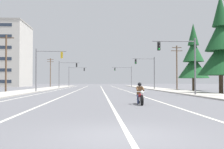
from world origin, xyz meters
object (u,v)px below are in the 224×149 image
(traffic_signal_mid_left, at_px, (65,70))
(utility_pole_left_near, at_px, (6,62))
(traffic_signal_mid_right, at_px, (148,68))
(conifer_tree_right_verge_near, at_px, (221,48))
(traffic_signal_far_left, at_px, (74,73))
(utility_pole_left_far, at_px, (50,71))
(traffic_signal_near_left, at_px, (45,64))
(motorcycle_with_rider, at_px, (140,96))
(traffic_signal_near_right, at_px, (183,58))
(conifer_tree_right_verge_far, at_px, (193,60))
(utility_pole_right_far, at_px, (177,66))
(traffic_signal_far_right, at_px, (126,73))

(traffic_signal_mid_left, bearing_deg, utility_pole_left_near, -104.46)
(traffic_signal_mid_right, relative_size, conifer_tree_right_verge_near, 0.49)
(traffic_signal_far_left, relative_size, utility_pole_left_near, 0.75)
(utility_pole_left_far, xyz_separation_m, conifer_tree_right_verge_near, (29.76, -51.44, 1.13))
(traffic_signal_near_left, bearing_deg, utility_pole_left_far, 98.46)
(motorcycle_with_rider, xyz_separation_m, traffic_signal_near_right, (6.31, 11.40, 3.50))
(traffic_signal_near_right, height_order, traffic_signal_far_left, same)
(traffic_signal_mid_left, distance_m, conifer_tree_right_verge_far, 29.47)
(traffic_signal_mid_left, bearing_deg, conifer_tree_right_verge_near, -52.66)
(traffic_signal_near_right, relative_size, utility_pole_left_near, 0.75)
(traffic_signal_mid_left, distance_m, utility_pole_right_far, 24.88)
(utility_pole_right_far, bearing_deg, motorcycle_with_rider, -109.09)
(traffic_signal_mid_left, bearing_deg, traffic_signal_near_right, -64.59)
(traffic_signal_near_right, bearing_deg, conifer_tree_right_verge_near, 37.78)
(traffic_signal_near_left, relative_size, traffic_signal_mid_left, 1.00)
(traffic_signal_near_left, relative_size, traffic_signal_mid_right, 1.00)
(conifer_tree_right_verge_near, bearing_deg, traffic_signal_far_left, 113.15)
(motorcycle_with_rider, distance_m, utility_pole_left_near, 28.69)
(traffic_signal_mid_right, bearing_deg, conifer_tree_right_verge_far, -41.16)
(traffic_signal_near_left, xyz_separation_m, conifer_tree_right_verge_far, (23.70, 6.61, 1.17))
(motorcycle_with_rider, xyz_separation_m, conifer_tree_right_verge_near, (12.63, 16.29, 5.17))
(motorcycle_with_rider, distance_m, utility_pole_left_far, 69.98)
(traffic_signal_mid_right, height_order, utility_pole_left_near, utility_pole_left_near)
(utility_pole_left_far, distance_m, conifer_tree_right_verge_near, 59.44)
(conifer_tree_right_verge_near, bearing_deg, utility_pole_right_far, 89.37)
(traffic_signal_far_right, relative_size, utility_pole_right_far, 0.71)
(conifer_tree_right_verge_far, bearing_deg, traffic_signal_far_left, 119.94)
(traffic_signal_far_right, bearing_deg, utility_pole_left_near, -116.35)
(utility_pole_left_far, bearing_deg, utility_pole_right_far, -45.57)
(traffic_signal_mid_right, xyz_separation_m, conifer_tree_right_verge_near, (5.97, -18.29, 1.69))
(traffic_signal_near_left, bearing_deg, motorcycle_with_rider, -64.92)
(traffic_signal_mid_left, bearing_deg, conifer_tree_right_verge_far, -36.66)
(traffic_signal_far_left, bearing_deg, utility_pole_left_near, -97.46)
(motorcycle_with_rider, height_order, utility_pole_right_far, utility_pole_right_far)
(motorcycle_with_rider, relative_size, traffic_signal_mid_left, 0.35)
(traffic_signal_far_right, height_order, utility_pole_left_far, utility_pole_left_far)
(motorcycle_with_rider, distance_m, utility_pole_right_far, 39.52)
(traffic_signal_near_left, xyz_separation_m, utility_pole_left_near, (-5.83, 1.28, 0.30))
(utility_pole_right_far, bearing_deg, traffic_signal_mid_left, 158.39)
(traffic_signal_far_left, relative_size, conifer_tree_right_verge_far, 0.54)
(conifer_tree_right_verge_near, xyz_separation_m, conifer_tree_right_verge_far, (0.73, 12.43, -0.52))
(conifer_tree_right_verge_far, bearing_deg, traffic_signal_near_right, -112.12)
(traffic_signal_mid_left, bearing_deg, traffic_signal_near_left, -90.18)
(traffic_signal_mid_right, bearing_deg, traffic_signal_near_left, -143.72)
(traffic_signal_mid_right, xyz_separation_m, traffic_signal_far_right, (-1.10, 32.69, 0.11))
(utility_pole_left_far, relative_size, conifer_tree_right_verge_near, 0.68)
(traffic_signal_far_left, height_order, utility_pole_left_far, utility_pole_left_far)
(traffic_signal_mid_left, xyz_separation_m, traffic_signal_far_right, (15.82, 20.97, 0.08))
(traffic_signal_near_left, bearing_deg, traffic_signal_far_right, 70.60)
(conifer_tree_right_verge_far, bearing_deg, utility_pole_left_far, 128.01)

